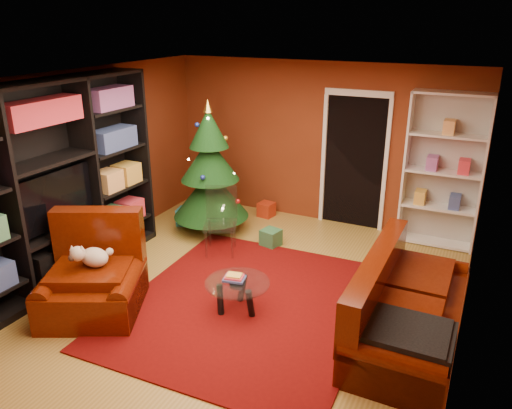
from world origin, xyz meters
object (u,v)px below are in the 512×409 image
at_px(acrylic_chair, 220,226).
at_px(white_bookshelf, 443,172).
at_px(gift_box_green, 271,238).
at_px(gift_box_teal, 186,216).
at_px(media_unit, 49,188).
at_px(christmas_tree, 210,170).
at_px(gift_box_red, 266,209).
at_px(coffee_table, 238,296).
at_px(sofa, 412,301).
at_px(rug, 248,304).
at_px(dog, 95,257).
at_px(armchair, 91,277).

bearing_deg(acrylic_chair, white_bookshelf, 9.53).
bearing_deg(gift_box_green, gift_box_teal, 174.63).
bearing_deg(gift_box_teal, acrylic_chair, -33.86).
xyz_separation_m(media_unit, acrylic_chair, (1.49, 1.57, -0.83)).
relative_size(christmas_tree, white_bookshelf, 0.91).
relative_size(gift_box_red, white_bookshelf, 0.10).
bearing_deg(coffee_table, gift_box_green, 101.86).
relative_size(gift_box_teal, gift_box_green, 1.07).
bearing_deg(gift_box_red, sofa, -41.82).
relative_size(gift_box_teal, coffee_table, 0.37).
distance_m(media_unit, christmas_tree, 2.44).
distance_m(rug, christmas_tree, 2.51).
xyz_separation_m(rug, dog, (-1.53, -0.83, 0.66)).
height_order(gift_box_green, gift_box_red, gift_box_green).
relative_size(rug, media_unit, 0.97).
height_order(media_unit, gift_box_teal, media_unit).
bearing_deg(white_bookshelf, dog, -133.05).
bearing_deg(acrylic_chair, gift_box_teal, 123.70).
bearing_deg(armchair, white_bookshelf, 22.09).
bearing_deg(gift_box_red, white_bookshelf, 2.18).
bearing_deg(christmas_tree, sofa, -25.28).
bearing_deg(gift_box_green, coffee_table, -78.14).
bearing_deg(sofa, gift_box_teal, 67.65).
relative_size(christmas_tree, gift_box_red, 8.66).
bearing_deg(sofa, gift_box_green, 57.40).
bearing_deg(rug, white_bookshelf, 57.38).
height_order(sofa, acrylic_chair, sofa).
bearing_deg(armchair, gift_box_green, 40.10).
relative_size(white_bookshelf, coffee_table, 3.11).
bearing_deg(coffee_table, christmas_tree, 127.62).
height_order(gift_box_green, armchair, armchair).
relative_size(media_unit, sofa, 1.53).
distance_m(dog, acrylic_chair, 1.98).
xyz_separation_m(gift_box_teal, armchair, (0.47, -2.66, 0.31)).
distance_m(gift_box_green, acrylic_chair, 0.84).
bearing_deg(coffee_table, rug, 74.67).
distance_m(gift_box_green, dog, 2.74).
relative_size(white_bookshelf, acrylic_chair, 2.64).
bearing_deg(coffee_table, acrylic_chair, 126.72).
height_order(white_bookshelf, armchair, white_bookshelf).
bearing_deg(gift_box_red, christmas_tree, -119.62).
height_order(christmas_tree, white_bookshelf, white_bookshelf).
bearing_deg(rug, gift_box_red, 110.12).
bearing_deg(rug, acrylic_chair, 132.35).
bearing_deg(coffee_table, gift_box_teal, 135.50).
relative_size(gift_box_green, coffee_table, 0.34).
bearing_deg(dog, sofa, -9.63).
xyz_separation_m(rug, white_bookshelf, (1.77, 2.77, 1.12)).
bearing_deg(acrylic_chair, gift_box_green, 23.29).
height_order(gift_box_teal, acrylic_chair, acrylic_chair).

